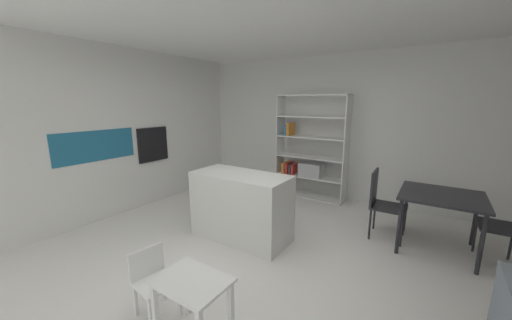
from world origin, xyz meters
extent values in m
plane|color=silver|center=(0.00, 0.00, 0.00)|extent=(9.06, 9.06, 0.00)
cube|color=white|center=(0.00, 0.00, 2.77)|extent=(6.59, 5.63, 0.06)
cube|color=silver|center=(0.00, 2.79, 1.37)|extent=(6.59, 0.06, 2.74)
cube|color=silver|center=(-2.93, 0.00, 1.37)|extent=(0.61, 5.07, 2.74)
cube|color=#1E6084|center=(-2.62, -0.40, 1.20)|extent=(0.01, 1.23, 0.47)
cube|color=black|center=(-2.60, 0.60, 1.10)|extent=(0.04, 0.60, 0.62)
cylinder|color=#B7BABC|center=(-2.64, 0.60, 1.35)|extent=(0.02, 0.48, 0.02)
cube|color=silver|center=(-0.41, 0.33, 0.46)|extent=(1.34, 0.62, 0.92)
cube|color=white|center=(-0.96, 2.46, 1.00)|extent=(0.02, 0.36, 1.99)
cube|color=white|center=(0.39, 2.46, 1.00)|extent=(0.02, 0.36, 1.99)
cube|color=white|center=(-0.29, 2.46, 1.98)|extent=(1.37, 0.36, 0.02)
cube|color=white|center=(-0.29, 2.46, 0.01)|extent=(1.37, 0.36, 0.02)
cube|color=white|center=(-0.29, 2.46, 0.41)|extent=(1.33, 0.36, 0.02)
cube|color=white|center=(-0.29, 2.46, 0.80)|extent=(1.33, 0.36, 0.02)
cube|color=white|center=(-0.29, 2.46, 1.19)|extent=(1.33, 0.36, 0.02)
cube|color=white|center=(-0.29, 2.46, 1.58)|extent=(1.33, 0.36, 0.02)
cube|color=orange|center=(-0.82, 2.46, 0.53)|extent=(0.05, 0.30, 0.22)
cube|color=red|center=(-0.75, 2.46, 0.53)|extent=(0.06, 0.30, 0.22)
cube|color=#38383D|center=(-0.67, 2.46, 0.52)|extent=(0.04, 0.30, 0.20)
cube|color=red|center=(-0.62, 2.46, 0.53)|extent=(0.04, 0.30, 0.21)
cube|color=#2D6BAD|center=(-0.79, 2.46, 1.31)|extent=(0.04, 0.30, 0.22)
cube|color=orange|center=(-0.73, 2.46, 1.33)|extent=(0.06, 0.30, 0.25)
cube|color=#B7BABC|center=(-0.26, 2.46, 0.55)|extent=(0.44, 0.32, 0.26)
cube|color=white|center=(0.29, -1.25, 0.51)|extent=(0.56, 0.42, 0.02)
cube|color=white|center=(0.05, -1.42, 0.25)|extent=(0.04, 0.04, 0.50)
cube|color=white|center=(0.05, -1.08, 0.25)|extent=(0.04, 0.04, 0.50)
cube|color=white|center=(0.53, -1.08, 0.25)|extent=(0.04, 0.04, 0.50)
cube|color=white|center=(-0.16, -1.25, 0.32)|extent=(0.36, 0.36, 0.02)
cube|color=white|center=(-0.30, -1.23, 0.46)|extent=(0.07, 0.32, 0.27)
cube|color=white|center=(-0.05, -1.40, 0.15)|extent=(0.03, 0.03, 0.31)
cube|color=white|center=(-0.01, -1.14, 0.15)|extent=(0.03, 0.03, 0.31)
cube|color=white|center=(-0.31, -1.36, 0.15)|extent=(0.03, 0.03, 0.31)
cube|color=white|center=(-0.27, -1.10, 0.15)|extent=(0.03, 0.03, 0.31)
cube|color=#232328|center=(1.87, 1.44, 0.72)|extent=(0.92, 0.89, 0.03)
cylinder|color=#232328|center=(1.47, 1.06, 0.35)|extent=(0.04, 0.04, 0.71)
cylinder|color=#232328|center=(2.27, 1.06, 0.35)|extent=(0.04, 0.04, 0.71)
cylinder|color=#232328|center=(1.47, 1.83, 0.35)|extent=(0.04, 0.04, 0.71)
cylinder|color=#232328|center=(2.27, 1.83, 0.35)|extent=(0.04, 0.04, 0.71)
cube|color=#232328|center=(2.45, 1.44, 0.46)|extent=(0.41, 0.46, 0.03)
cylinder|color=#232328|center=(2.27, 1.64, 0.22)|extent=(0.03, 0.03, 0.44)
cylinder|color=#232328|center=(2.28, 1.24, 0.22)|extent=(0.03, 0.03, 0.44)
cylinder|color=#232328|center=(2.61, 1.65, 0.22)|extent=(0.03, 0.03, 0.44)
cube|color=#232328|center=(1.29, 1.44, 0.45)|extent=(0.46, 0.45, 0.03)
cube|color=#232328|center=(1.08, 1.44, 0.70)|extent=(0.04, 0.43, 0.48)
cylinder|color=#232328|center=(1.49, 1.26, 0.22)|extent=(0.03, 0.03, 0.43)
cylinder|color=#232328|center=(1.48, 1.64, 0.22)|extent=(0.03, 0.03, 0.43)
cylinder|color=#232328|center=(1.10, 1.25, 0.22)|extent=(0.03, 0.03, 0.43)
cylinder|color=#232328|center=(1.09, 1.62, 0.22)|extent=(0.03, 0.03, 0.43)
camera|label=1|loc=(1.74, -2.56, 1.86)|focal=19.47mm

